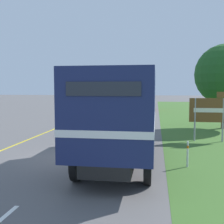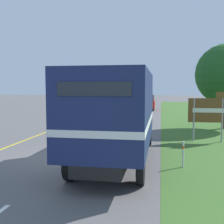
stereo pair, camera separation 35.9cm
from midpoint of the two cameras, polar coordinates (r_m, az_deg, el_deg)
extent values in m
plane|color=#5B5959|center=(11.83, -7.69, -9.23)|extent=(200.00, 200.00, 0.00)
cube|color=yellow|center=(28.51, -4.75, -0.91)|extent=(0.12, 64.87, 0.01)
cube|color=white|center=(12.34, -6.92, -8.62)|extent=(0.12, 2.60, 0.01)
cube|color=white|center=(18.63, -1.02, -3.98)|extent=(0.12, 2.60, 0.01)
cube|color=white|center=(25.09, 1.84, -1.68)|extent=(0.12, 2.60, 0.01)
cube|color=white|center=(31.60, 3.53, -0.33)|extent=(0.12, 2.60, 0.01)
cube|color=white|center=(38.14, 4.63, 0.56)|extent=(0.12, 2.60, 0.01)
cylinder|color=black|center=(14.73, -0.30, -4.40)|extent=(0.22, 1.00, 1.00)
cylinder|color=black|center=(14.51, 8.29, -4.59)|extent=(0.22, 1.00, 1.00)
cylinder|color=black|center=(8.94, -7.35, -10.58)|extent=(0.22, 1.00, 1.00)
cylinder|color=black|center=(8.57, 7.09, -11.26)|extent=(0.22, 1.00, 1.00)
cube|color=black|center=(11.25, 2.17, -6.38)|extent=(1.40, 8.11, 0.36)
cube|color=navy|center=(10.02, 1.38, 0.72)|extent=(2.55, 6.01, 2.58)
cube|color=white|center=(10.06, 1.38, -1.84)|extent=(2.57, 6.03, 0.20)
cube|color=#232833|center=(7.02, -2.28, 4.74)|extent=(1.91, 0.03, 0.36)
cube|color=navy|center=(14.06, 3.84, 0.52)|extent=(2.45, 2.10, 1.90)
cube|color=#283342|center=(15.09, 4.27, 1.73)|extent=(2.17, 0.03, 0.85)
cylinder|color=black|center=(29.64, -1.82, -0.03)|extent=(0.16, 0.66, 0.66)
cylinder|color=black|center=(29.38, 1.00, -0.08)|extent=(0.16, 0.66, 0.66)
cylinder|color=black|center=(27.31, -2.84, -0.46)|extent=(0.16, 0.66, 0.66)
cylinder|color=black|center=(27.03, 0.21, -0.51)|extent=(0.16, 0.66, 0.66)
cube|color=white|center=(28.30, -0.85, 0.53)|extent=(1.80, 3.86, 0.79)
cube|color=#282D38|center=(28.10, -0.91, 1.99)|extent=(1.55, 2.12, 0.67)
cube|color=red|center=(26.52, -2.97, 0.53)|extent=(0.20, 0.03, 0.14)
cube|color=red|center=(26.27, -0.29, 0.50)|extent=(0.20, 0.03, 0.14)
cylinder|color=black|center=(38.33, 6.56, 1.06)|extent=(0.16, 0.66, 0.66)
cylinder|color=black|center=(38.28, 8.76, 1.03)|extent=(0.16, 0.66, 0.66)
cylinder|color=black|center=(35.64, 6.30, 0.77)|extent=(0.16, 0.66, 0.66)
cylinder|color=black|center=(35.58, 8.67, 0.74)|extent=(0.16, 0.66, 0.66)
cube|color=red|center=(36.92, 7.58, 1.61)|extent=(1.80, 4.36, 0.91)
cube|color=#282D38|center=(36.71, 7.59, 2.91)|extent=(1.55, 2.40, 0.78)
cube|color=red|center=(34.76, 6.40, 1.69)|extent=(0.20, 0.03, 0.14)
cube|color=red|center=(34.70, 8.48, 1.66)|extent=(0.20, 0.03, 0.14)
cylinder|color=black|center=(51.58, 3.11, 2.06)|extent=(0.16, 0.66, 0.66)
cylinder|color=black|center=(51.42, 4.75, 2.05)|extent=(0.16, 0.66, 0.66)
cylinder|color=black|center=(49.04, 2.76, 1.92)|extent=(0.16, 0.66, 0.66)
cylinder|color=black|center=(48.88, 4.47, 1.90)|extent=(0.16, 0.66, 0.66)
cube|color=white|center=(50.21, 3.78, 2.45)|extent=(1.80, 4.13, 0.81)
cube|color=#282D38|center=(50.01, 3.76, 3.30)|extent=(1.55, 2.27, 0.69)
cube|color=red|center=(48.21, 2.77, 2.52)|extent=(0.20, 0.03, 0.14)
cube|color=red|center=(48.07, 4.26, 2.51)|extent=(0.20, 0.03, 0.14)
cylinder|color=#9E9EA3|center=(15.84, 16.92, -1.52)|extent=(0.09, 0.09, 2.34)
cylinder|color=#9E9EA3|center=(16.08, 22.06, -1.57)|extent=(0.09, 0.09, 2.34)
cube|color=brown|center=(15.89, 19.56, 0.32)|extent=(2.07, 0.06, 1.30)
cube|color=brown|center=(15.99, 22.14, 3.24)|extent=(0.66, 0.06, 0.32)
cube|color=silver|center=(15.86, 19.58, 0.31)|extent=(1.62, 0.02, 0.23)
cylinder|color=white|center=(10.65, 15.20, -8.32)|extent=(0.07, 0.07, 0.95)
cylinder|color=orange|center=(10.60, 15.24, -6.92)|extent=(0.08, 0.08, 0.10)
camera|label=1|loc=(0.18, -89.48, 0.04)|focal=45.00mm
camera|label=2|loc=(0.18, 90.52, -0.04)|focal=45.00mm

